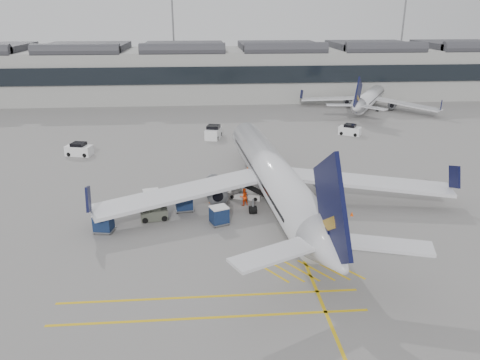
{
  "coord_description": "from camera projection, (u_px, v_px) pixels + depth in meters",
  "views": [
    {
      "loc": [
        1.87,
        -39.24,
        19.81
      ],
      "look_at": [
        5.34,
        3.65,
        4.0
      ],
      "focal_mm": 35.0,
      "sensor_mm": 36.0,
      "label": 1
    }
  ],
  "objects": [
    {
      "name": "airliner_main",
      "position": [
        274.0,
        176.0,
        49.08
      ],
      "size": [
        37.72,
        41.35,
        10.99
      ],
      "rotation": [
        0.0,
        0.0,
        0.08
      ],
      "color": "silver",
      "rests_on": "ground"
    },
    {
      "name": "service_van_right",
      "position": [
        350.0,
        130.0,
        77.75
      ],
      "size": [
        3.89,
        3.31,
        1.8
      ],
      "rotation": [
        0.0,
        0.0,
        -0.55
      ],
      "color": "white",
      "rests_on": "ground"
    },
    {
      "name": "safety_cone_nose",
      "position": [
        248.0,
        167.0,
        61.19
      ],
      "size": [
        0.39,
        0.39,
        0.55
      ],
      "primitive_type": "cone",
      "color": "#F24C0A",
      "rests_on": "ground"
    },
    {
      "name": "terminal",
      "position": [
        193.0,
        71.0,
        108.57
      ],
      "size": [
        200.0,
        20.45,
        12.4
      ],
      "color": "#9E9E99",
      "rests_on": "ground"
    },
    {
      "name": "light_masts",
      "position": [
        186.0,
        31.0,
        118.73
      ],
      "size": [
        113.0,
        0.6,
        25.45
      ],
      "color": "slate",
      "rests_on": "ground"
    },
    {
      "name": "baggage_cart_b",
      "position": [
        152.0,
        198.0,
        49.38
      ],
      "size": [
        2.06,
        1.83,
        1.86
      ],
      "rotation": [
        0.0,
        0.0,
        0.24
      ],
      "color": "gray",
      "rests_on": "ground"
    },
    {
      "name": "belt_loader",
      "position": [
        244.0,
        193.0,
        51.97
      ],
      "size": [
        4.52,
        2.64,
        1.79
      ],
      "rotation": [
        0.0,
        0.0,
        -0.35
      ],
      "color": "beige",
      "rests_on": "ground"
    },
    {
      "name": "airliner_far",
      "position": [
        370.0,
        98.0,
        96.91
      ],
      "size": [
        25.45,
        28.07,
        8.33
      ],
      "rotation": [
        0.0,
        0.0,
        -0.52
      ],
      "color": "silver",
      "rests_on": "ground"
    },
    {
      "name": "baggage_cart_a",
      "position": [
        219.0,
        215.0,
        45.33
      ],
      "size": [
        2.16,
        1.98,
        1.84
      ],
      "rotation": [
        0.0,
        0.0,
        0.38
      ],
      "color": "gray",
      "rests_on": "ground"
    },
    {
      "name": "ramp_agent_a",
      "position": [
        211.0,
        195.0,
        50.39
      ],
      "size": [
        0.73,
        0.57,
        1.75
      ],
      "primitive_type": "imported",
      "rotation": [
        0.0,
        0.0,
        0.27
      ],
      "color": "#FC600D",
      "rests_on": "ground"
    },
    {
      "name": "safety_cone_engine",
      "position": [
        352.0,
        214.0,
        47.43
      ],
      "size": [
        0.33,
        0.33,
        0.45
      ],
      "primitive_type": "cone",
      "color": "#F24C0A",
      "rests_on": "ground"
    },
    {
      "name": "ramp_agent_b",
      "position": [
        244.0,
        197.0,
        49.79
      ],
      "size": [
        1.14,
        1.01,
        1.93
      ],
      "primitive_type": "imported",
      "rotation": [
        0.0,
        0.0,
        3.49
      ],
      "color": "#FF430D",
      "rests_on": "ground"
    },
    {
      "name": "service_van_left",
      "position": [
        79.0,
        150.0,
        66.86
      ],
      "size": [
        3.98,
        2.69,
        1.87
      ],
      "rotation": [
        0.0,
        0.0,
        -0.26
      ],
      "color": "white",
      "rests_on": "ground"
    },
    {
      "name": "service_van_mid",
      "position": [
        214.0,
        132.0,
        75.76
      ],
      "size": [
        3.01,
        4.48,
        2.11
      ],
      "rotation": [
        0.0,
        0.0,
        1.32
      ],
      "color": "white",
      "rests_on": "ground"
    },
    {
      "name": "pushback_tug",
      "position": [
        154.0,
        213.0,
        46.55
      ],
      "size": [
        2.85,
        2.03,
        1.46
      ],
      "rotation": [
        0.0,
        0.0,
        0.18
      ],
      "color": "#4C4F43",
      "rests_on": "ground"
    },
    {
      "name": "baggage_cart_c",
      "position": [
        184.0,
        201.0,
        48.4
      ],
      "size": [
        2.06,
        1.78,
        1.95
      ],
      "rotation": [
        0.0,
        0.0,
        0.15
      ],
      "color": "gray",
      "rests_on": "ground"
    },
    {
      "name": "baggage_cart_d",
      "position": [
        103.0,
        222.0,
        43.79
      ],
      "size": [
        2.01,
        1.76,
        1.88
      ],
      "rotation": [
        0.0,
        0.0,
        -0.18
      ],
      "color": "gray",
      "rests_on": "ground"
    },
    {
      "name": "ground",
      "position": [
        186.0,
        235.0,
        43.4
      ],
      "size": [
        220.0,
        220.0,
        0.0
      ],
      "primitive_type": "plane",
      "color": "gray",
      "rests_on": "ground"
    },
    {
      "name": "apron_markings",
      "position": [
        276.0,
        193.0,
        53.51
      ],
      "size": [
        0.25,
        60.0,
        0.01
      ],
      "primitive_type": "cube",
      "color": "gold",
      "rests_on": "ground"
    }
  ]
}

